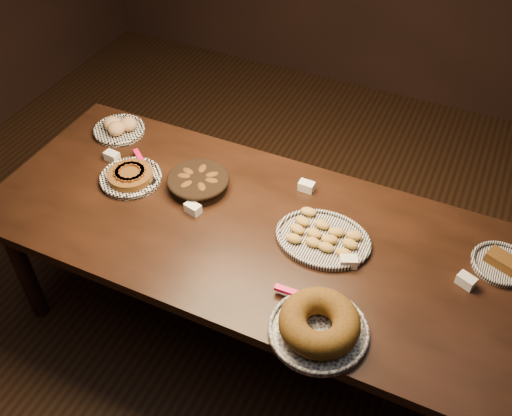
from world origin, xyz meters
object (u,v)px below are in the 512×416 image
at_px(madeleine_platter, 323,238).
at_px(apple_tart_plate, 131,176).
at_px(bundt_cake_plate, 319,325).
at_px(buffet_table, 255,240).

bearing_deg(madeleine_platter, apple_tart_plate, 175.47).
distance_m(madeleine_platter, bundt_cake_plate, 0.46).
distance_m(apple_tart_plate, bundt_cake_plate, 1.17).
xyz_separation_m(apple_tart_plate, bundt_cake_plate, (1.09, -0.42, 0.03)).
relative_size(apple_tart_plate, bundt_cake_plate, 0.81).
relative_size(buffet_table, bundt_cake_plate, 5.99).
relative_size(buffet_table, apple_tart_plate, 7.41).
bearing_deg(buffet_table, bundt_cake_plate, -41.53).
height_order(buffet_table, madeleine_platter, madeleine_platter).
height_order(buffet_table, apple_tart_plate, apple_tart_plate).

